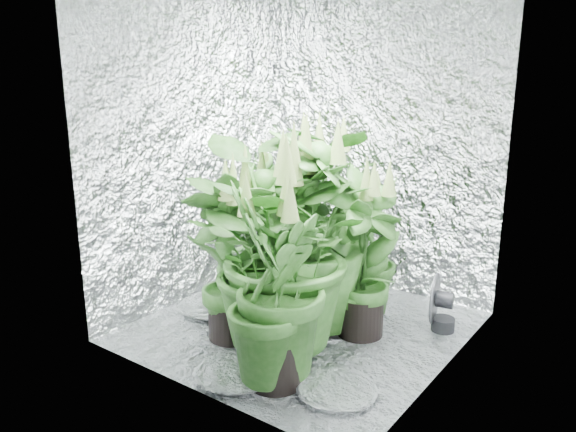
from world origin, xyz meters
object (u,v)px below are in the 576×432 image
Objects in this scene: plant_b at (362,256)px; circulation_fan at (439,307)px; plant_e at (276,250)px; plant_c at (363,251)px; plant_f at (230,257)px; plant_d at (313,234)px; plant_a at (317,203)px; plant_h at (266,244)px; plant_g at (275,288)px.

circulation_fan is at bearing 42.51° from plant_b.
plant_e is at bearing -141.05° from circulation_fan.
plant_f is at bearing -124.00° from plant_c.
plant_d is (-0.25, -0.09, 0.10)m from plant_b.
plant_a is 3.60× the size of circulation_fan.
circulation_fan is at bearing 51.19° from plant_e.
plant_b is 0.51m from plant_h.
plant_c is (-0.10, 0.20, -0.05)m from plant_b.
plant_b is (0.63, -0.53, -0.09)m from plant_a.
plant_a reaches higher than plant_f.
plant_b is 1.10× the size of plant_c.
plant_a is 1.31× the size of plant_c.
plant_f is (-0.28, -0.02, -0.09)m from plant_e.
plant_a is 1.31m from plant_g.
plant_d reaches higher than plant_h.
plant_e is at bearing 3.86° from plant_f.
plant_d is 0.91× the size of plant_e.
plant_c is 0.88× the size of plant_g.
plant_a is 0.72m from plant_d.
plant_h reaches higher than plant_g.
plant_c is at bearing 92.31° from plant_g.
plant_f is 3.05× the size of circulation_fan.
plant_h reaches higher than plant_c.
plant_h is at bearing -77.69° from plant_a.
plant_d is (-0.15, -0.29, 0.14)m from plant_c.
plant_c is (0.53, -0.33, -0.14)m from plant_a.
plant_f is (-0.43, -0.63, 0.05)m from plant_c.
plant_d is at bearing 108.09° from plant_g.
plant_a is 1.18× the size of plant_f.
plant_c is at bearing 56.00° from plant_f.
plant_a is 0.90× the size of plant_e.
plant_d is at bearing 90.90° from plant_e.
plant_b is 3.01× the size of circulation_fan.
plant_a is 0.82m from plant_b.
plant_d reaches higher than plant_a.
plant_d is at bearing -158.69° from circulation_fan.
plant_d is 1.14× the size of plant_h.
plant_e is 0.29m from plant_f.
plant_h reaches higher than plant_b.
plant_a is 0.99× the size of plant_d.
plant_g is (-0.07, -0.66, 0.02)m from plant_b.
plant_g is at bearing -71.91° from plant_d.
plant_d is at bearing -117.93° from plant_c.
plant_g is 0.98× the size of plant_h.
plant_h is at bearing 132.11° from plant_g.
plant_a reaches higher than plant_c.
plant_d is at bearing -58.60° from plant_a.
circulation_fan is (0.95, -0.23, -0.40)m from plant_a.
plant_e reaches higher than plant_f.
plant_e is (0.38, -0.94, 0.00)m from plant_a.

